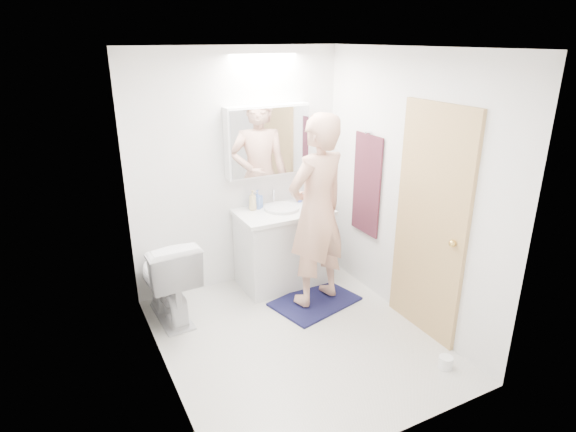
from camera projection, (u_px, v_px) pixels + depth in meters
floor at (296, 338)px, 4.19m from camera, size 2.50×2.50×0.00m
ceiling at (298, 48)px, 3.35m from camera, size 2.50×2.50×0.00m
wall_back at (238, 172)px, 4.81m from camera, size 2.50×0.00×2.50m
wall_front at (401, 275)px, 2.73m from camera, size 2.50×0.00×2.50m
wall_left at (156, 234)px, 3.30m from camera, size 0.00×2.50×2.50m
wall_right at (406, 190)px, 4.24m from camera, size 0.00×2.50×2.50m
vanity_cabinet at (283, 249)px, 5.01m from camera, size 0.90×0.55×0.78m
countertop at (283, 212)px, 4.87m from camera, size 0.95×0.58×0.04m
sink_basin at (282, 208)px, 4.88m from camera, size 0.36×0.36×0.03m
faucet at (274, 197)px, 5.02m from camera, size 0.02×0.02×0.16m
medicine_cabinet at (268, 141)px, 4.77m from camera, size 0.88×0.14×0.70m
mirror_panel at (271, 142)px, 4.71m from camera, size 0.84×0.01×0.66m
toilet at (167, 277)px, 4.38m from camera, size 0.49×0.82×0.82m
bath_rug at (315, 301)px, 4.75m from camera, size 0.91×0.73×0.02m
person at (317, 212)px, 4.42m from camera, size 0.75×0.58×1.82m
door at (430, 224)px, 4.01m from camera, size 0.04×0.80×2.00m
door_knob at (453, 243)px, 3.76m from camera, size 0.06×0.06×0.06m
towel at (367, 185)px, 4.73m from camera, size 0.02×0.42×1.00m
towel_hook at (369, 132)px, 4.54m from camera, size 0.07×0.02×0.02m
soap_bottle_a at (253, 200)px, 4.84m from camera, size 0.11×0.11×0.21m
soap_bottle_b at (257, 199)px, 4.89m from camera, size 0.12×0.12×0.19m
toothbrush_cup at (299, 198)px, 5.10m from camera, size 0.10×0.10×0.08m
toilet_paper_roll at (446, 362)px, 3.80m from camera, size 0.11×0.11×0.10m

